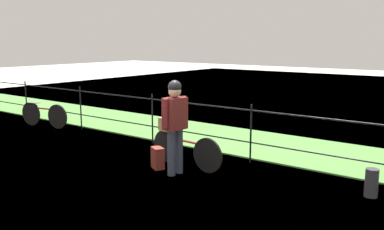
# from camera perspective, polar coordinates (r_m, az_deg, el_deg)

# --- Properties ---
(ground_plane) EXTENTS (60.00, 60.00, 0.00)m
(ground_plane) POSITION_cam_1_polar(r_m,az_deg,el_deg) (7.75, -7.39, -7.77)
(ground_plane) COLOR beige
(grass_strip) EXTENTS (27.00, 2.40, 0.03)m
(grass_strip) POSITION_cam_1_polar(r_m,az_deg,el_deg) (10.20, 5.39, -3.27)
(grass_strip) COLOR #569342
(grass_strip) RESTS_ON ground
(harbor_water) EXTENTS (30.00, 30.00, 0.00)m
(harbor_water) POSITION_cam_1_polar(r_m,az_deg,el_deg) (15.85, 17.55, 1.05)
(harbor_water) COLOR #426684
(harbor_water) RESTS_ON ground
(iron_fence) EXTENTS (18.04, 0.04, 1.15)m
(iron_fence) POSITION_cam_1_polar(r_m,az_deg,el_deg) (8.93, 0.73, -0.82)
(iron_fence) COLOR black
(iron_fence) RESTS_ON ground
(bicycle_main) EXTENTS (1.69, 0.21, 0.64)m
(bicycle_main) POSITION_cam_1_polar(r_m,az_deg,el_deg) (7.98, -0.93, -4.62)
(bicycle_main) COLOR black
(bicycle_main) RESTS_ON ground
(wooden_crate) EXTENTS (0.41, 0.30, 0.25)m
(wooden_crate) POSITION_cam_1_polar(r_m,az_deg,el_deg) (8.14, -2.94, -1.26)
(wooden_crate) COLOR #A87F51
(wooden_crate) RESTS_ON bicycle_main
(terrier_dog) EXTENTS (0.32, 0.16, 0.18)m
(terrier_dog) POSITION_cam_1_polar(r_m,az_deg,el_deg) (8.08, -2.83, 0.12)
(terrier_dog) COLOR #4C3D2D
(terrier_dog) RESTS_ON wooden_crate
(cyclist_person) EXTENTS (0.29, 0.54, 1.68)m
(cyclist_person) POSITION_cam_1_polar(r_m,az_deg,el_deg) (7.40, -2.31, -0.53)
(cyclist_person) COLOR #383D51
(cyclist_person) RESTS_ON ground
(backpack_on_paving) EXTENTS (0.33, 0.29, 0.40)m
(backpack_on_paving) POSITION_cam_1_polar(r_m,az_deg,el_deg) (7.93, -4.64, -5.79)
(backpack_on_paving) COLOR maroon
(backpack_on_paving) RESTS_ON ground
(mooring_bollard) EXTENTS (0.20, 0.20, 0.44)m
(mooring_bollard) POSITION_cam_1_polar(r_m,az_deg,el_deg) (7.07, 23.03, -8.41)
(mooring_bollard) COLOR #38383D
(mooring_bollard) RESTS_ON ground
(bicycle_parked) EXTENTS (1.63, 0.33, 0.66)m
(bicycle_parked) POSITION_cam_1_polar(r_m,az_deg,el_deg) (12.31, -19.37, 0.09)
(bicycle_parked) COLOR black
(bicycle_parked) RESTS_ON ground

